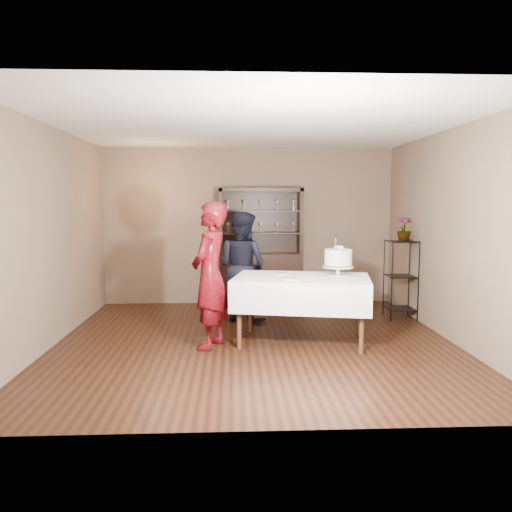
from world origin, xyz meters
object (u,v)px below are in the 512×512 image
object	(u,v)px
cake_table	(302,292)
cake	(338,259)
china_hutch	(261,267)
potted_plant	(404,229)
man	(242,266)
woman	(210,275)
plant_etagere	(401,276)

from	to	relation	value
cake_table	cake	size ratio (longest dim) A/B	3.45
china_hutch	potted_plant	bearing A→B (deg)	-27.81
cake	cake_table	bearing A→B (deg)	-173.04
cake	china_hutch	bearing A→B (deg)	110.98
potted_plant	china_hutch	bearing A→B (deg)	152.19
man	cake	bearing A→B (deg)	173.44
cake_table	man	world-z (taller)	man
woman	man	bearing A→B (deg)	-177.08
china_hutch	cake_table	world-z (taller)	china_hutch
cake_table	woman	distance (m)	1.18
cake_table	potted_plant	world-z (taller)	potted_plant
man	cake	distance (m)	1.67
cake_table	man	size ratio (longest dim) A/B	1.13
china_hutch	woman	bearing A→B (deg)	-106.83
woman	potted_plant	xyz separation A→B (m)	(2.84, 1.37, 0.48)
cake_table	cake	world-z (taller)	cake
woman	cake_table	bearing A→B (deg)	118.17
man	plant_etagere	bearing A→B (deg)	-141.81
potted_plant	cake	bearing A→B (deg)	-137.20
cake_table	potted_plant	xyz separation A→B (m)	(1.70, 1.20, 0.73)
potted_plant	cake_table	bearing A→B (deg)	-144.87
woman	potted_plant	size ratio (longest dim) A/B	4.94
man	potted_plant	bearing A→B (deg)	-142.98
china_hutch	cake	bearing A→B (deg)	-69.02
china_hutch	man	distance (m)	1.16
plant_etagere	cake_table	xyz separation A→B (m)	(-1.69, -1.25, -0.01)
plant_etagere	china_hutch	bearing A→B (deg)	153.17
woman	cake	size ratio (longest dim) A/B	3.33
potted_plant	plant_etagere	bearing A→B (deg)	99.87
china_hutch	cake_table	size ratio (longest dim) A/B	1.09
woman	potted_plant	bearing A→B (deg)	135.26
plant_etagere	cake_table	size ratio (longest dim) A/B	0.65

